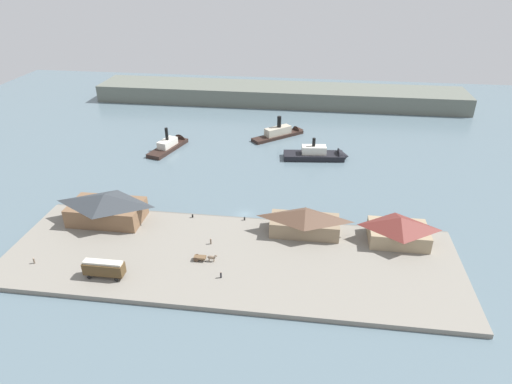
{
  "coord_description": "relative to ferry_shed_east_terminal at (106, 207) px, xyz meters",
  "views": [
    {
      "loc": [
        17.83,
        -108.15,
        66.06
      ],
      "look_at": [
        1.96,
        10.17,
        2.0
      ],
      "focal_mm": 31.29,
      "sensor_mm": 36.0,
      "label": 1
    }
  ],
  "objects": [
    {
      "name": "quay_promenade",
      "position": [
        36.42,
        -12.02,
        -4.71
      ],
      "size": [
        110.0,
        36.0,
        1.2
      ],
      "primitive_type": "cube",
      "color": "gray",
      "rests_on": "ground"
    },
    {
      "name": "ferry_outer_harbor",
      "position": [
        58.08,
        52.61,
        -3.83
      ],
      "size": [
        24.15,
        9.0,
        9.92
      ],
      "color": "black",
      "rests_on": "ground"
    },
    {
      "name": "ferry_shed_west_terminal",
      "position": [
        77.41,
        0.2,
        -0.57
      ],
      "size": [
        14.9,
        10.47,
        6.96
      ],
      "color": "#998466",
      "rests_on": "quay_promenade"
    },
    {
      "name": "mooring_post_center_east",
      "position": [
        -13.34,
        5.17,
        -3.66
      ],
      "size": [
        0.44,
        0.44,
        0.9
      ],
      "primitive_type": "cylinder",
      "color": "black",
      "rests_on": "quay_promenade"
    },
    {
      "name": "far_headland",
      "position": [
        36.42,
        119.98,
        -1.31
      ],
      "size": [
        180.0,
        24.0,
        8.0
      ],
      "primitive_type": "cube",
      "color": "#60665B",
      "rests_on": "ground"
    },
    {
      "name": "ferry_shed_east_terminal",
      "position": [
        0.0,
        0.0,
        0.0
      ],
      "size": [
        19.85,
        11.49,
        8.09
      ],
      "color": "brown",
      "rests_on": "quay_promenade"
    },
    {
      "name": "pedestrian_standing_center",
      "position": [
        35.78,
        -20.13,
        -3.36
      ],
      "size": [
        0.4,
        0.4,
        1.63
      ],
      "color": "#232328",
      "rests_on": "quay_promenade"
    },
    {
      "name": "ground_plane",
      "position": [
        36.42,
        9.98,
        -5.31
      ],
      "size": [
        320.0,
        320.0,
        0.0
      ],
      "primitive_type": "plane",
      "color": "slate"
    },
    {
      "name": "ferry_moored_west",
      "position": [
        42.37,
        73.38,
        -3.74
      ],
      "size": [
        21.8,
        19.79,
        10.42
      ],
      "color": "black",
      "rests_on": "ground"
    },
    {
      "name": "pedestrian_by_tram",
      "position": [
        -9.15,
        -20.8,
        -3.41
      ],
      "size": [
        0.38,
        0.38,
        1.54
      ],
      "color": "#6B5B4C",
      "rests_on": "quay_promenade"
    },
    {
      "name": "pedestrian_at_waters_edge",
      "position": [
        30.56,
        -7.4,
        -3.35
      ],
      "size": [
        0.41,
        0.41,
        1.66
      ],
      "color": "#6B5B4C",
      "rests_on": "quay_promenade"
    },
    {
      "name": "mooring_post_east",
      "position": [
        37.23,
        4.99,
        -3.66
      ],
      "size": [
        0.44,
        0.44,
        0.9
      ],
      "primitive_type": "cylinder",
      "color": "black",
      "rests_on": "quay_promenade"
    },
    {
      "name": "ferry_shed_customs_shed",
      "position": [
        53.74,
        0.9,
        -0.53
      ],
      "size": [
        18.12,
        8.47,
        7.04
      ],
      "color": "#847056",
      "rests_on": "quay_promenade"
    },
    {
      "name": "seawall_edge",
      "position": [
        36.42,
        6.38,
        -4.81
      ],
      "size": [
        110.0,
        0.8,
        1.0
      ],
      "primitive_type": "cube",
      "color": "#666159",
      "rests_on": "ground"
    },
    {
      "name": "ferry_approaching_east",
      "position": [
        0.89,
        55.82,
        -3.99
      ],
      "size": [
        11.44,
        22.28,
        10.58
      ],
      "color": "black",
      "rests_on": "ground"
    },
    {
      "name": "horse_cart",
      "position": [
        30.54,
        -14.43,
        -3.18
      ],
      "size": [
        5.71,
        1.56,
        1.87
      ],
      "color": "brown",
      "rests_on": "quay_promenade"
    },
    {
      "name": "mooring_post_west",
      "position": [
        22.69,
        4.47,
        -3.66
      ],
      "size": [
        0.44,
        0.44,
        0.9
      ],
      "primitive_type": "cylinder",
      "color": "black",
      "rests_on": "quay_promenade"
    },
    {
      "name": "street_tram",
      "position": [
        9.63,
        -23.24,
        -1.64
      ],
      "size": [
        9.25,
        2.83,
        4.21
      ],
      "color": "#4C381E",
      "rests_on": "quay_promenade"
    }
  ]
}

